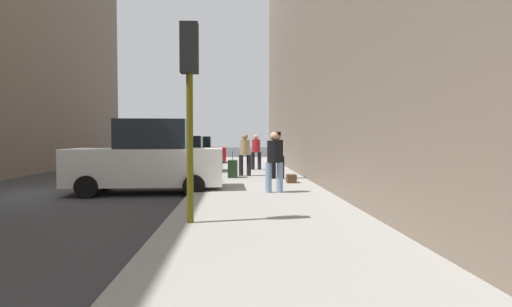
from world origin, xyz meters
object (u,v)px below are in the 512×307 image
(parked_red_hatchback, at_px, (193,151))
(parked_dark_green_sedan, at_px, (178,156))
(pedestrian_with_fedora, at_px, (278,153))
(parked_white_van, at_px, (148,160))
(rolling_suitcase, at_px, (233,169))
(pedestrian_in_jeans, at_px, (274,159))
(pedestrian_in_red_jacket, at_px, (256,150))
(pedestrian_in_tan_coat, at_px, (245,152))
(duffel_bag, at_px, (291,179))
(fire_hydrant, at_px, (211,172))
(traffic_light, at_px, (190,79))

(parked_red_hatchback, bearing_deg, parked_dark_green_sedan, -90.00)
(parked_dark_green_sedan, relative_size, pedestrian_with_fedora, 2.39)
(parked_white_van, xyz_separation_m, rolling_suitcase, (2.55, 3.24, -0.54))
(pedestrian_in_jeans, distance_m, pedestrian_in_red_jacket, 8.25)
(pedestrian_in_tan_coat, bearing_deg, rolling_suitcase, -126.54)
(pedestrian_in_red_jacket, relative_size, duffel_bag, 3.89)
(parked_dark_green_sedan, relative_size, rolling_suitcase, 4.08)
(fire_hydrant, xyz_separation_m, pedestrian_in_red_jacket, (1.86, 5.26, 0.61))
(parked_white_van, distance_m, rolling_suitcase, 4.16)
(parked_white_van, bearing_deg, parked_red_hatchback, 90.00)
(fire_hydrant, relative_size, duffel_bag, 1.60)
(parked_dark_green_sedan, bearing_deg, pedestrian_in_jeans, -63.12)
(parked_dark_green_sedan, relative_size, parked_red_hatchback, 1.00)
(parked_red_hatchback, relative_size, rolling_suitcase, 4.07)
(pedestrian_in_jeans, height_order, pedestrian_in_red_jacket, same)
(traffic_light, bearing_deg, pedestrian_in_red_jacket, 81.54)
(duffel_bag, bearing_deg, pedestrian_in_jeans, -108.76)
(pedestrian_in_tan_coat, relative_size, pedestrian_with_fedora, 0.96)
(duffel_bag, bearing_deg, pedestrian_in_tan_coat, 120.88)
(pedestrian_in_tan_coat, height_order, pedestrian_in_jeans, same)
(fire_hydrant, relative_size, rolling_suitcase, 0.68)
(parked_red_hatchback, height_order, duffel_bag, parked_red_hatchback)
(pedestrian_with_fedora, bearing_deg, fire_hydrant, -160.59)
(parked_red_hatchback, xyz_separation_m, duffel_bag, (4.59, -11.61, -0.56))
(fire_hydrant, height_order, duffel_bag, fire_hydrant)
(fire_hydrant, distance_m, duffel_bag, 2.85)
(parked_red_hatchback, bearing_deg, rolling_suitcase, -75.23)
(fire_hydrant, distance_m, pedestrian_in_red_jacket, 5.62)
(fire_hydrant, bearing_deg, pedestrian_with_fedora, 19.41)
(parked_red_hatchback, height_order, pedestrian_in_jeans, pedestrian_in_jeans)
(parked_dark_green_sedan, height_order, parked_red_hatchback, same)
(parked_white_van, distance_m, pedestrian_in_tan_coat, 4.95)
(pedestrian_in_tan_coat, bearing_deg, fire_hydrant, -121.25)
(parked_dark_green_sedan, height_order, fire_hydrant, parked_dark_green_sedan)
(parked_white_van, height_order, pedestrian_in_tan_coat, parked_white_van)
(pedestrian_in_jeans, xyz_separation_m, rolling_suitcase, (-1.21, 4.36, -0.61))
(parked_dark_green_sedan, xyz_separation_m, fire_hydrant, (1.80, -4.44, -0.35))
(parked_dark_green_sedan, distance_m, pedestrian_in_red_jacket, 3.77)
(pedestrian_in_jeans, xyz_separation_m, duffel_bag, (0.83, 2.44, -0.81))
(parked_dark_green_sedan, relative_size, pedestrian_in_red_jacket, 2.48)
(rolling_suitcase, bearing_deg, traffic_light, -94.83)
(pedestrian_with_fedora, bearing_deg, parked_red_hatchback, 112.69)
(pedestrian_in_tan_coat, xyz_separation_m, duffel_bag, (1.55, -2.59, -0.81))
(pedestrian_in_red_jacket, height_order, duffel_bag, pedestrian_in_red_jacket)
(pedestrian_in_jeans, bearing_deg, duffel_bag, 71.24)
(traffic_light, distance_m, pedestrian_in_jeans, 4.68)
(rolling_suitcase, bearing_deg, pedestrian_in_red_jacket, 74.03)
(pedestrian_with_fedora, bearing_deg, parked_dark_green_sedan, 140.06)
(pedestrian_in_jeans, bearing_deg, pedestrian_with_fedora, 82.52)
(fire_hydrant, distance_m, traffic_light, 7.28)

